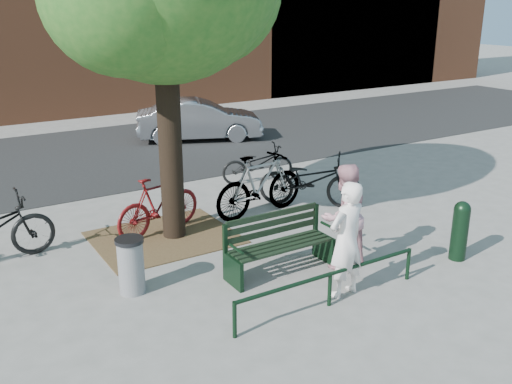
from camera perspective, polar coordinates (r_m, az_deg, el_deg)
ground at (r=8.94m, az=2.45°, el=-8.01°), size 90.00×90.00×0.00m
dirt_pit at (r=10.28m, az=-9.15°, el=-4.51°), size 2.40×2.00×0.02m
road at (r=16.26m, az=-14.63°, el=3.72°), size 40.00×7.00×0.01m
park_bench at (r=8.80m, az=2.20°, el=-5.02°), size 1.74×0.54×0.97m
guard_railing at (r=7.90m, az=7.43°, el=-8.63°), size 3.06×0.06×0.51m
person_left at (r=8.05m, az=9.02°, el=-4.72°), size 0.67×0.48×1.69m
person_right at (r=8.91m, az=8.76°, el=-2.44°), size 0.82×0.64×1.67m
bollard at (r=9.73m, az=19.74°, el=-3.46°), size 0.27×0.27×0.99m
litter_bin at (r=8.37m, az=-12.39°, el=-7.17°), size 0.41×0.41×0.84m
bicycle_b at (r=10.36m, az=-9.70°, el=-1.23°), size 1.85×0.94×1.07m
bicycle_c at (r=13.12m, az=0.17°, el=2.83°), size 1.78×0.98×0.89m
bicycle_d at (r=11.05m, az=0.38°, el=0.73°), size 2.09×0.78×1.23m
bicycle_e at (r=11.60m, az=5.44°, el=1.18°), size 2.04×1.94×1.10m
parked_car at (r=17.34m, az=-5.68°, el=7.19°), size 3.92×2.62×1.22m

